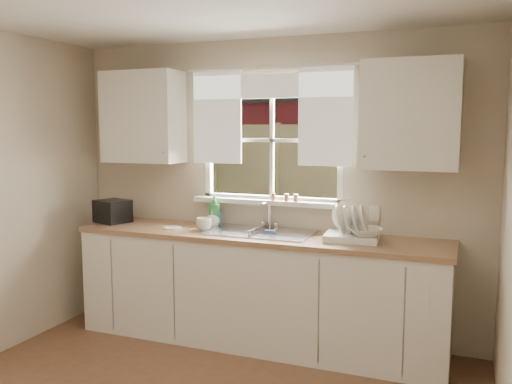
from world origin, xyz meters
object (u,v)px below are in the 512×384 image
at_px(dish_rack, 351,230).
at_px(soap_bottle_a, 214,211).
at_px(black_appliance, 113,211).
at_px(cup, 204,224).

relative_size(dish_rack, soap_bottle_a, 1.52).
bearing_deg(black_appliance, cup, 14.46).
height_order(dish_rack, soap_bottle_a, dish_rack).
distance_m(cup, black_appliance, 0.94).
height_order(soap_bottle_a, cup, soap_bottle_a).
xyz_separation_m(soap_bottle_a, black_appliance, (-0.94, -0.16, -0.04)).
xyz_separation_m(dish_rack, cup, (-1.22, -0.05, -0.03)).
bearing_deg(black_appliance, soap_bottle_a, 26.63).
height_order(dish_rack, black_appliance, dish_rack).
bearing_deg(cup, dish_rack, -11.01).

